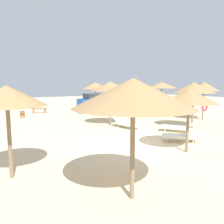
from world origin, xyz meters
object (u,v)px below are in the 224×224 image
(bench_0, at_px, (39,110))
(lounger_2, at_px, (183,136))
(parasol_4, at_px, (204,87))
(parasol_2, at_px, (189,97))
(parasol_6, at_px, (96,86))
(parasol_3, at_px, (194,88))
(parasol_5, at_px, (133,93))
(lounger_0, at_px, (126,123))
(bench_1, at_px, (22,113))
(parked_car, at_px, (94,101))
(parasol_8, at_px, (162,85))
(parasol_7, at_px, (7,96))
(bench_2, at_px, (117,105))
(lounger_3, at_px, (178,127))
(parasol_0, at_px, (110,86))

(bench_0, bearing_deg, lounger_2, -78.62)
(parasol_4, distance_m, lounger_2, 7.64)
(parasol_2, distance_m, parasol_6, 11.22)
(parasol_3, distance_m, parasol_6, 8.58)
(parasol_5, bearing_deg, parasol_4, 26.35)
(parasol_3, xyz_separation_m, lounger_0, (-3.36, 2.46, -2.25))
(lounger_2, bearing_deg, parasol_6, 85.49)
(bench_1, distance_m, parked_car, 9.42)
(parasol_3, xyz_separation_m, parasol_8, (3.81, 6.21, 0.15))
(parasol_6, distance_m, parasol_8, 6.44)
(parasol_5, xyz_separation_m, parasol_6, (6.08, 12.59, 0.09))
(parasol_4, bearing_deg, parasol_2, -150.66)
(parasol_8, height_order, bench_1, parasol_8)
(bench_0, distance_m, bench_1, 2.71)
(parasol_7, xyz_separation_m, bench_2, (13.77, 14.15, -2.09))
(parasol_4, height_order, parasol_8, parasol_8)
(parasol_5, height_order, parked_car, parasol_5)
(parasol_6, bearing_deg, bench_1, 154.30)
(parasol_2, xyz_separation_m, bench_2, (7.36, 15.51, -1.94))
(parasol_7, xyz_separation_m, bench_0, (4.62, 14.31, -2.09))
(lounger_3, xyz_separation_m, bench_2, (4.66, 12.90, 0.03))
(lounger_0, bearing_deg, parasol_7, -151.87)
(lounger_0, height_order, bench_1, lounger_0)
(parasol_6, distance_m, bench_0, 6.36)
(parasol_0, height_order, lounger_2, parasol_0)
(lounger_3, bearing_deg, parked_car, 80.58)
(parasol_2, height_order, bench_2, parasol_2)
(lounger_0, bearing_deg, bench_2, 57.67)
(parasol_4, distance_m, lounger_0, 7.25)
(lounger_3, xyz_separation_m, bench_1, (-6.43, 11.16, 0.03))
(parasol_2, distance_m, bench_0, 15.88)
(parasol_4, distance_m, parasol_8, 4.69)
(parasol_5, relative_size, lounger_0, 1.48)
(parked_car, bearing_deg, lounger_3, -99.42)
(parasol_6, xyz_separation_m, parasol_8, (6.11, -2.05, 0.06))
(parasol_8, relative_size, parked_car, 0.75)
(parasol_4, distance_m, bench_2, 11.41)
(parasol_5, distance_m, parked_car, 20.83)
(parasol_5, relative_size, parked_car, 0.72)
(parasol_7, bearing_deg, parasol_2, -11.96)
(bench_0, bearing_deg, parasol_8, -34.17)
(parasol_0, bearing_deg, parasol_7, -143.11)
(parasol_2, xyz_separation_m, bench_0, (-1.79, 15.66, -1.94))
(parasol_7, distance_m, parasol_8, 16.34)
(parasol_0, height_order, parasol_3, parasol_0)
(parasol_8, distance_m, bench_0, 12.11)
(parasol_0, xyz_separation_m, parasol_7, (-6.95, -5.21, -0.21))
(parasol_4, distance_m, parasol_5, 13.21)
(parasol_4, bearing_deg, parasol_6, 130.59)
(parasol_3, distance_m, lounger_2, 4.17)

